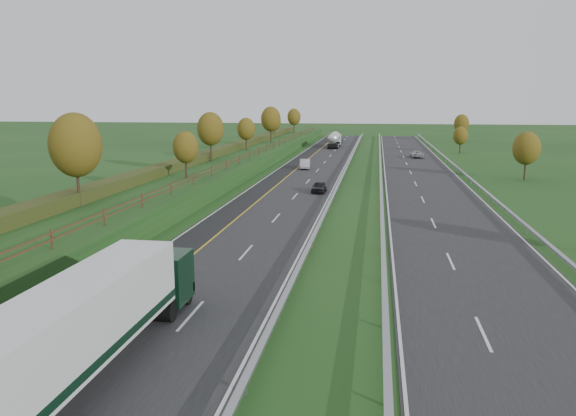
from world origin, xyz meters
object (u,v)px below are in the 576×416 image
(road_tanker, at_px, (334,139))
(car_oncoming, at_px, (416,154))
(car_small_far, at_px, (338,140))
(box_lorry, at_px, (93,319))
(car_dark_near, at_px, (319,187))
(car_silver_mid, at_px, (305,164))

(road_tanker, bearing_deg, car_oncoming, -51.59)
(car_small_far, distance_m, car_oncoming, 39.63)
(box_lorry, xyz_separation_m, car_dark_near, (4.02, 45.72, -1.65))
(road_tanker, xyz_separation_m, car_oncoming, (17.14, -21.62, -1.16))
(car_small_far, relative_size, car_oncoming, 1.07)
(road_tanker, xyz_separation_m, car_dark_near, (3.18, -65.19, -1.19))
(car_small_far, bearing_deg, box_lorry, -91.18)
(car_dark_near, xyz_separation_m, car_silver_mid, (-4.58, 22.81, 0.10))
(box_lorry, height_order, car_oncoming, box_lorry)
(road_tanker, bearing_deg, car_small_far, 90.13)
(car_dark_near, height_order, car_oncoming, car_oncoming)
(car_silver_mid, relative_size, car_small_far, 0.88)
(box_lorry, distance_m, car_silver_mid, 68.55)
(car_small_far, bearing_deg, car_oncoming, -65.13)
(road_tanker, relative_size, car_small_far, 2.20)
(car_dark_near, distance_m, car_silver_mid, 23.27)
(road_tanker, bearing_deg, car_silver_mid, -91.89)
(box_lorry, height_order, road_tanker, box_lorry)
(car_silver_mid, relative_size, car_oncoming, 0.95)
(box_lorry, bearing_deg, car_silver_mid, 90.47)
(car_dark_near, bearing_deg, car_oncoming, 74.38)
(car_dark_near, bearing_deg, road_tanker, 94.94)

